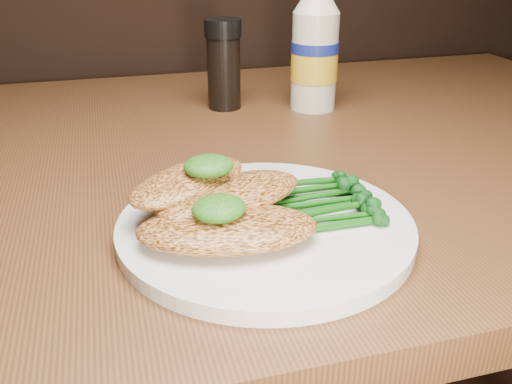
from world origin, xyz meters
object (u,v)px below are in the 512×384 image
object	(u,v)px
mayo_bottle	(315,43)
pepper_grinder	(224,65)
dining_table	(282,360)
plate	(265,226)

from	to	relation	value
mayo_bottle	pepper_grinder	distance (m)	0.14
dining_table	mayo_bottle	bearing A→B (deg)	56.93
plate	mayo_bottle	size ratio (longest dim) A/B	1.35
pepper_grinder	mayo_bottle	bearing A→B (deg)	-16.21
pepper_grinder	dining_table	bearing A→B (deg)	-72.74
dining_table	plate	distance (m)	0.46
plate	mayo_bottle	xyz separation A→B (m)	(0.18, 0.35, 0.09)
dining_table	plate	size ratio (longest dim) A/B	4.53
dining_table	pepper_grinder	world-z (taller)	pepper_grinder
mayo_bottle	pepper_grinder	xyz separation A→B (m)	(-0.13, 0.04, -0.03)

